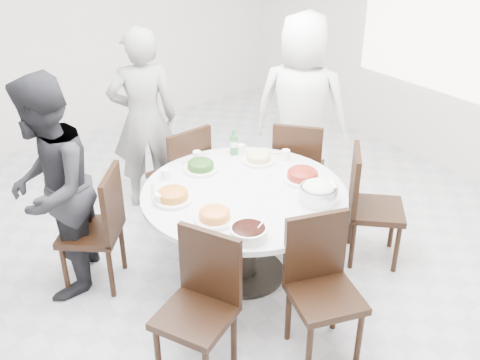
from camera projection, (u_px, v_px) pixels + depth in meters
floor at (203, 261)px, 4.57m from camera, size 6.00×6.00×0.01m
wall_back at (43, 20)px, 6.00m from camera, size 6.00×0.01×2.80m
wall_right at (453, 34)px, 5.48m from camera, size 0.01×6.00×2.80m
window at (454, 24)px, 5.43m from camera, size 0.04×2.20×1.40m
dining_table at (244, 234)px, 4.25m from camera, size 1.50×1.50×0.75m
chair_ne at (299, 167)px, 5.00m from camera, size 0.59×0.59×0.95m
chair_n at (179, 175)px, 4.88m from camera, size 0.44×0.44×0.95m
chair_nw at (90, 229)px, 4.13m from camera, size 0.59×0.59×0.95m
chair_sw at (195, 313)px, 3.34m from camera, size 0.56×0.56×0.95m
chair_s at (326, 294)px, 3.49m from camera, size 0.54×0.54×0.95m
chair_se at (377, 207)px, 4.40m from camera, size 0.59×0.59×0.95m
diner_right at (301, 111)px, 5.08m from camera, size 0.97×1.03×1.78m
diner_middle at (144, 120)px, 5.02m from camera, size 0.72×0.60×1.68m
diner_left at (50, 189)px, 3.93m from camera, size 0.97×1.02×1.66m
dish_greens at (201, 167)px, 4.34m from camera, size 0.26×0.26×0.07m
dish_pale at (258, 158)px, 4.46m from camera, size 0.25×0.25×0.07m
dish_orange at (173, 196)px, 3.94m from camera, size 0.28×0.28×0.08m
dish_redbrown at (302, 176)px, 4.20m from camera, size 0.30×0.30×0.07m
dish_tofu at (215, 216)px, 3.71m from camera, size 0.27×0.27×0.07m
rice_bowl at (318, 194)px, 3.92m from camera, size 0.27×0.27×0.12m
soup_bowl at (249, 232)px, 3.54m from camera, size 0.24×0.24×0.07m
beverage_bottle at (234, 142)px, 4.56m from camera, size 0.06×0.06×0.22m
tea_cups at (201, 157)px, 4.47m from camera, size 0.07×0.07×0.08m
chopsticks at (190, 157)px, 4.55m from camera, size 0.24×0.04×0.01m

